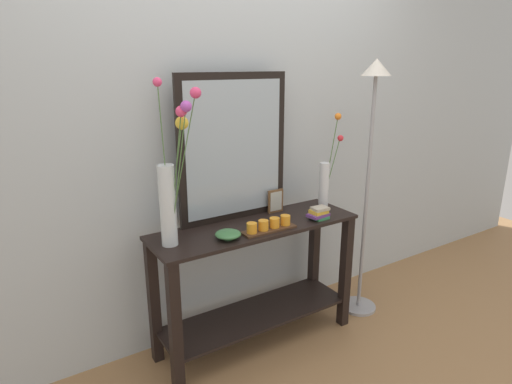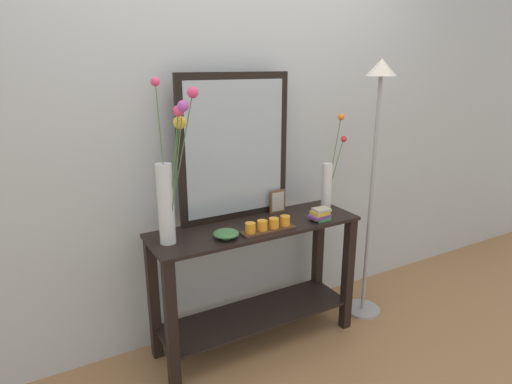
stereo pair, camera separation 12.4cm
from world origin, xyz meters
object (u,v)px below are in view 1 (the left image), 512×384
object	(u,v)px
console_table	(256,273)
floor_lamp	(370,149)
candle_tray	(269,226)
book_stack	(319,213)
tall_vase_left	(171,186)
picture_frame_small	(276,201)
decorative_bowl	(228,234)
mirror_leaning	(234,149)
vase_right	(325,181)

from	to	relation	value
console_table	floor_lamp	size ratio (longest dim) A/B	0.73
candle_tray	book_stack	world-z (taller)	book_stack
tall_vase_left	picture_frame_small	bearing A→B (deg)	10.71
candle_tray	floor_lamp	xyz separation A→B (m)	(0.79, 0.04, 0.34)
console_table	decorative_bowl	distance (m)	0.42
book_stack	candle_tray	bearing A→B (deg)	179.45
console_table	mirror_leaning	bearing A→B (deg)	106.20
console_table	mirror_leaning	xyz separation A→B (m)	(-0.05, 0.16, 0.73)
console_table	tall_vase_left	world-z (taller)	tall_vase_left
vase_right	floor_lamp	world-z (taller)	floor_lamp
vase_right	decorative_bowl	world-z (taller)	vase_right
floor_lamp	candle_tray	bearing A→B (deg)	-177.26
candle_tray	picture_frame_small	world-z (taller)	picture_frame_small
console_table	decorative_bowl	xyz separation A→B (m)	(-0.23, -0.09, 0.33)
vase_right	picture_frame_small	xyz separation A→B (m)	(-0.29, 0.12, -0.11)
vase_right	candle_tray	bearing A→B (deg)	-166.89
vase_right	candle_tray	size ratio (longest dim) A/B	1.90
decorative_bowl	console_table	bearing A→B (deg)	21.94
floor_lamp	picture_frame_small	bearing A→B (deg)	161.45
candle_tray	picture_frame_small	xyz separation A→B (m)	(0.21, 0.23, 0.04)
console_table	picture_frame_small	distance (m)	0.45
picture_frame_small	decorative_bowl	bearing A→B (deg)	-154.58
console_table	tall_vase_left	size ratio (longest dim) A/B	1.49
mirror_leaning	decorative_bowl	xyz separation A→B (m)	(-0.19, -0.26, -0.39)
console_table	book_stack	xyz separation A→B (m)	(0.37, -0.12, 0.34)
mirror_leaning	candle_tray	world-z (taller)	mirror_leaning
book_stack	floor_lamp	xyz separation A→B (m)	(0.44, 0.04, 0.33)
tall_vase_left	candle_tray	xyz separation A→B (m)	(0.51, -0.10, -0.28)
mirror_leaning	decorative_bowl	size ratio (longest dim) A/B	6.11
mirror_leaning	tall_vase_left	distance (m)	0.50
console_table	floor_lamp	bearing A→B (deg)	-5.30
book_stack	floor_lamp	distance (m)	0.55
console_table	tall_vase_left	bearing A→B (deg)	-178.31
candle_tray	decorative_bowl	bearing A→B (deg)	175.74
picture_frame_small	floor_lamp	distance (m)	0.68
console_table	decorative_bowl	size ratio (longest dim) A/B	8.93
tall_vase_left	vase_right	world-z (taller)	tall_vase_left
tall_vase_left	book_stack	size ratio (longest dim) A/B	6.20
floor_lamp	mirror_leaning	bearing A→B (deg)	164.51
vase_right	console_table	bearing A→B (deg)	-179.56
decorative_bowl	floor_lamp	distance (m)	1.09
picture_frame_small	book_stack	world-z (taller)	picture_frame_small
mirror_leaning	book_stack	xyz separation A→B (m)	(0.41, -0.28, -0.38)
console_table	picture_frame_small	size ratio (longest dim) A/B	8.54
mirror_leaning	floor_lamp	size ratio (longest dim) A/B	0.50
picture_frame_small	floor_lamp	xyz separation A→B (m)	(0.58, -0.20, 0.30)
floor_lamp	decorative_bowl	bearing A→B (deg)	-178.93
vase_right	decorative_bowl	distance (m)	0.77
book_stack	floor_lamp	size ratio (longest dim) A/B	0.08
vase_right	book_stack	size ratio (longest dim) A/B	4.55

